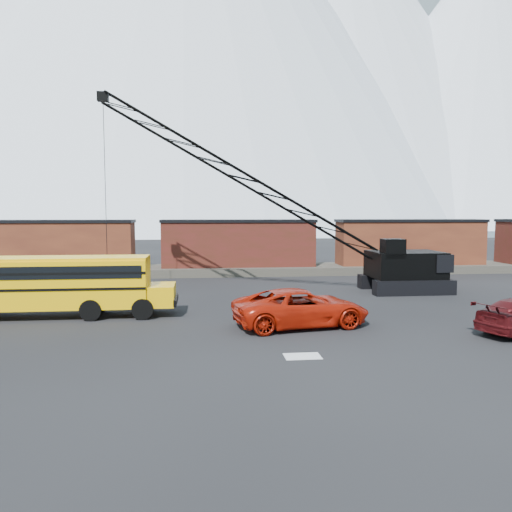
{
  "coord_description": "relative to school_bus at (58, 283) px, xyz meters",
  "views": [
    {
      "loc": [
        -3.33,
        -22.42,
        5.53
      ],
      "look_at": [
        -0.18,
        6.13,
        3.0
      ],
      "focal_mm": 35.0,
      "sensor_mm": 36.0,
      "label": 1
    }
  ],
  "objects": [
    {
      "name": "mountain_ridge",
      "position": [
        17.01,
        278.23,
        90.78
      ],
      "size": [
        800.0,
        340.0,
        240.0
      ],
      "color": "white",
      "rests_on": "ground"
    },
    {
      "name": "gravel_berm",
      "position": [
        10.82,
        17.45,
        -1.44
      ],
      "size": [
        120.0,
        5.0,
        0.7
      ],
      "primitive_type": "cube",
      "color": "#4D483F",
      "rests_on": "ground"
    },
    {
      "name": "school_bus",
      "position": [
        0.0,
        0.0,
        0.0
      ],
      "size": [
        11.65,
        2.65,
        3.19
      ],
      "color": "#ECAE04",
      "rests_on": "ground"
    },
    {
      "name": "boxcar_mid",
      "position": [
        10.82,
        17.45,
        0.97
      ],
      "size": [
        13.7,
        3.1,
        4.17
      ],
      "color": "#511917",
      "rests_on": "gravel_berm"
    },
    {
      "name": "red_pickup",
      "position": [
        12.28,
        -3.52,
        -0.88
      ],
      "size": [
        7.02,
        4.15,
        1.83
      ],
      "primitive_type": "imported",
      "rotation": [
        0.0,
        0.0,
        1.75
      ],
      "color": "#A71808",
      "rests_on": "ground"
    },
    {
      "name": "snow_patch",
      "position": [
        11.32,
        -8.55,
        -1.78
      ],
      "size": [
        1.4,
        0.9,
        0.02
      ],
      "primitive_type": "cube",
      "color": "silver",
      "rests_on": "ground"
    },
    {
      "name": "boxcar_east_near",
      "position": [
        26.82,
        17.45,
        0.97
      ],
      "size": [
        13.7,
        3.1,
        4.17
      ],
      "color": "#471E14",
      "rests_on": "gravel_berm"
    },
    {
      "name": "ground",
      "position": [
        10.82,
        -4.55,
        -1.79
      ],
      "size": [
        160.0,
        160.0,
        0.0
      ],
      "primitive_type": "plane",
      "color": "black",
      "rests_on": "ground"
    },
    {
      "name": "crawler_crane",
      "position": [
        12.22,
        6.64,
        4.99
      ],
      "size": [
        23.63,
        4.2,
        13.45
      ],
      "color": "black",
      "rests_on": "ground"
    },
    {
      "name": "boxcar_west_near",
      "position": [
        -5.18,
        17.45,
        0.97
      ],
      "size": [
        13.7,
        3.1,
        4.17
      ],
      "color": "#471E14",
      "rests_on": "gravel_berm"
    }
  ]
}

